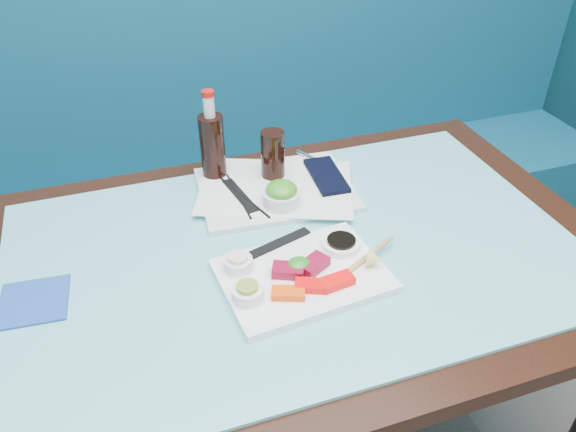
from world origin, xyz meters
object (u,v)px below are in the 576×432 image
object	(u,v)px
booth_bench	(220,194)
dining_table	(295,280)
seaweed_bowl	(282,198)
blue_napkin	(34,302)
cola_glass	(273,155)
sashimi_plate	(303,276)
cola_bottle_body	(213,149)
serving_tray	(276,190)

from	to	relation	value
booth_bench	dining_table	size ratio (longest dim) A/B	2.14
seaweed_bowl	blue_napkin	bearing A→B (deg)	-165.38
dining_table	cola_glass	bearing A→B (deg)	82.10
seaweed_bowl	cola_glass	xyz separation A→B (m)	(0.02, 0.13, 0.04)
booth_bench	seaweed_bowl	size ratio (longest dim) A/B	33.41
sashimi_plate	seaweed_bowl	bearing A→B (deg)	76.42
cola_glass	cola_bottle_body	distance (m)	0.15
sashimi_plate	seaweed_bowl	xyz separation A→B (m)	(0.04, 0.25, 0.02)
blue_napkin	serving_tray	bearing A→B (deg)	21.26
blue_napkin	booth_bench	bearing A→B (deg)	57.17
dining_table	sashimi_plate	distance (m)	0.14
dining_table	blue_napkin	world-z (taller)	blue_napkin
sashimi_plate	blue_napkin	bearing A→B (deg)	163.46
serving_tray	blue_napkin	size ratio (longest dim) A/B	2.91
booth_bench	cola_glass	xyz separation A→B (m)	(0.04, -0.56, 0.46)
dining_table	cola_bottle_body	distance (m)	0.40
dining_table	seaweed_bowl	world-z (taller)	seaweed_bowl
sashimi_plate	serving_tray	size ratio (longest dim) A/B	0.87
booth_bench	sashimi_plate	xyz separation A→B (m)	(-0.02, -0.93, 0.39)
booth_bench	seaweed_bowl	xyz separation A→B (m)	(0.02, -0.69, 0.42)
booth_bench	serving_tray	size ratio (longest dim) A/B	7.99
sashimi_plate	cola_glass	bearing A→B (deg)	76.28
seaweed_bowl	blue_napkin	xyz separation A→B (m)	(-0.55, -0.14, -0.03)
serving_tray	seaweed_bowl	distance (m)	0.08
booth_bench	serving_tray	distance (m)	0.72
booth_bench	blue_napkin	xyz separation A→B (m)	(-0.54, -0.83, 0.39)
booth_bench	dining_table	world-z (taller)	booth_bench
booth_bench	cola_bottle_body	bearing A→B (deg)	-101.39
serving_tray	seaweed_bowl	xyz separation A→B (m)	(-0.01, -0.07, 0.02)
sashimi_plate	seaweed_bowl	distance (m)	0.25
sashimi_plate	blue_napkin	distance (m)	0.53
dining_table	serving_tray	world-z (taller)	serving_tray
seaweed_bowl	cola_bottle_body	distance (m)	0.23
cola_bottle_body	booth_bench	bearing A→B (deg)	78.61
seaweed_bowl	cola_glass	bearing A→B (deg)	81.25
booth_bench	cola_glass	size ratio (longest dim) A/B	24.23
seaweed_bowl	cola_bottle_body	world-z (taller)	cola_bottle_body
serving_tray	cola_glass	world-z (taller)	cola_glass
sashimi_plate	blue_napkin	xyz separation A→B (m)	(-0.52, 0.10, -0.01)
booth_bench	cola_glass	bearing A→B (deg)	-85.94
sashimi_plate	serving_tray	bearing A→B (deg)	76.60
booth_bench	cola_bottle_body	world-z (taller)	booth_bench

